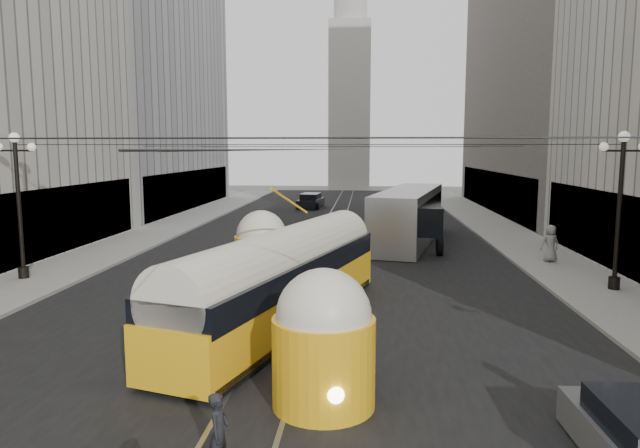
% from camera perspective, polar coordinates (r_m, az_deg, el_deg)
% --- Properties ---
extents(road, '(20.00, 85.00, 0.02)m').
position_cam_1_polar(road, '(38.60, 0.88, -1.16)').
color(road, black).
rests_on(road, ground).
extents(sidewalk_left, '(4.00, 72.00, 0.15)m').
position_cam_1_polar(sidewalk_left, '(44.39, -14.46, -0.16)').
color(sidewalk_left, gray).
rests_on(sidewalk_left, ground).
extents(sidewalk_right, '(4.00, 72.00, 0.15)m').
position_cam_1_polar(sidewalk_right, '(43.04, 17.35, -0.50)').
color(sidewalk_right, gray).
rests_on(sidewalk_right, ground).
extents(rail_left, '(0.12, 85.00, 0.04)m').
position_cam_1_polar(rail_left, '(38.65, -0.23, -1.15)').
color(rail_left, gray).
rests_on(rail_left, ground).
extents(rail_right, '(0.12, 85.00, 0.04)m').
position_cam_1_polar(rail_right, '(38.56, 1.99, -1.17)').
color(rail_right, gray).
rests_on(rail_right, ground).
extents(building_left_far, '(12.60, 28.60, 28.60)m').
position_cam_1_polar(building_left_far, '(58.71, -18.65, 15.44)').
color(building_left_far, '#999999').
rests_on(building_left_far, ground).
extents(building_right_far, '(12.60, 32.60, 32.60)m').
position_cam_1_polar(building_right_far, '(57.34, 23.45, 17.45)').
color(building_right_far, '#514C47').
rests_on(building_right_far, ground).
extents(distant_tower, '(6.00, 6.00, 31.36)m').
position_cam_1_polar(distant_tower, '(86.10, 3.01, 13.60)').
color(distant_tower, '#B2AFA8').
rests_on(distant_tower, ground).
extents(lamppost_left_mid, '(1.86, 0.44, 6.37)m').
position_cam_1_polar(lamppost_left_mid, '(28.06, -27.93, 2.40)').
color(lamppost_left_mid, black).
rests_on(lamppost_left_mid, sidewalk_left).
extents(lamppost_right_mid, '(1.86, 0.44, 6.37)m').
position_cam_1_polar(lamppost_right_mid, '(25.74, 27.78, 2.03)').
color(lamppost_right_mid, black).
rests_on(lamppost_right_mid, sidewalk_right).
extents(catenary, '(25.00, 72.00, 0.23)m').
position_cam_1_polar(catenary, '(37.14, 0.98, 7.61)').
color(catenary, black).
rests_on(catenary, ground).
extents(streetcar, '(5.93, 14.29, 3.23)m').
position_cam_1_polar(streetcar, '(18.91, -3.76, -5.45)').
color(streetcar, '#F3AF15').
rests_on(streetcar, ground).
extents(city_bus, '(5.52, 13.49, 3.32)m').
position_cam_1_polar(city_bus, '(35.96, 8.90, 1.04)').
color(city_bus, '#A5A8AA').
rests_on(city_bus, ground).
extents(sedan_white_far, '(3.13, 5.32, 1.57)m').
position_cam_1_polar(sedan_white_far, '(52.91, 6.52, 1.93)').
color(sedan_white_far, silver).
rests_on(sedan_white_far, ground).
extents(sedan_dark_far, '(2.45, 4.84, 1.47)m').
position_cam_1_polar(sedan_dark_far, '(56.43, -0.94, 2.27)').
color(sedan_dark_far, black).
rests_on(sedan_dark_far, ground).
extents(pedestrian_crossing_a, '(0.41, 0.58, 1.50)m').
position_cam_1_polar(pedestrian_crossing_a, '(11.06, -10.08, -19.88)').
color(pedestrian_crossing_a, black).
rests_on(pedestrian_crossing_a, ground).
extents(pedestrian_sidewalk_right, '(1.03, 0.77, 1.88)m').
position_cam_1_polar(pedestrian_sidewalk_right, '(31.04, 22.05, -1.81)').
color(pedestrian_sidewalk_right, gray).
rests_on(pedestrian_sidewalk_right, sidewalk_right).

